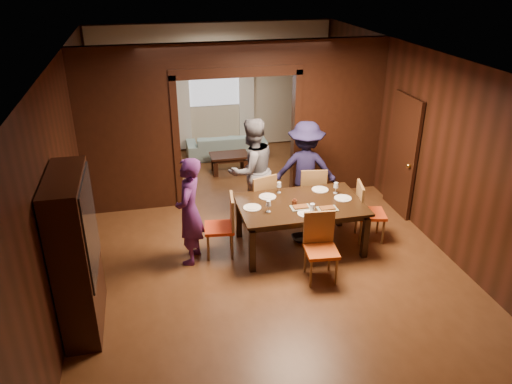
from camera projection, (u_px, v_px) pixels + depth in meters
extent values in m
plane|color=#593219|center=(257.00, 239.00, 8.12)|extent=(9.00, 9.00, 0.00)
cube|color=silver|center=(257.00, 58.00, 6.88)|extent=(5.50, 9.00, 0.02)
cube|color=black|center=(214.00, 88.00, 11.47)|extent=(5.50, 0.02, 2.90)
cube|color=black|center=(65.00, 172.00, 6.95)|extent=(0.02, 9.00, 2.90)
cube|color=black|center=(423.00, 143.00, 8.05)|extent=(0.02, 9.00, 2.90)
cube|color=black|center=(128.00, 146.00, 8.63)|extent=(1.65, 0.15, 2.40)
cube|color=black|center=(338.00, 131.00, 9.40)|extent=(1.65, 0.15, 2.40)
cube|color=black|center=(236.00, 56.00, 8.40)|extent=(5.50, 0.15, 0.50)
cube|color=beige|center=(214.00, 88.00, 11.44)|extent=(5.40, 0.04, 2.85)
imported|color=#50205E|center=(189.00, 211.00, 7.23)|extent=(0.58, 0.70, 1.64)
imported|color=slate|center=(252.00, 170.00, 8.41)|extent=(1.07, 0.96, 1.81)
imported|color=#191637|center=(305.00, 169.00, 8.61)|extent=(1.23, 0.92, 1.70)
imported|color=#88AFB2|center=(227.00, 145.00, 11.43)|extent=(1.82, 0.74, 0.53)
imported|color=black|center=(302.00, 196.00, 7.75)|extent=(0.29, 0.29, 0.07)
cube|color=black|center=(300.00, 225.00, 7.77)|extent=(1.91, 1.18, 0.76)
cube|color=black|center=(229.00, 163.00, 10.60)|extent=(0.80, 0.50, 0.40)
cube|color=black|center=(76.00, 254.00, 5.86)|extent=(0.40, 1.20, 2.00)
cube|color=black|center=(402.00, 155.00, 8.65)|extent=(0.06, 0.90, 2.10)
cube|color=silver|center=(214.00, 77.00, 11.31)|extent=(1.20, 0.03, 1.30)
cube|color=white|center=(182.00, 99.00, 11.32)|extent=(0.35, 0.06, 2.40)
cube|color=white|center=(247.00, 95.00, 11.62)|extent=(0.35, 0.06, 2.40)
cylinder|color=silver|center=(252.00, 208.00, 7.47)|extent=(0.27, 0.27, 0.01)
cylinder|color=silver|center=(267.00, 197.00, 7.80)|extent=(0.27, 0.27, 0.01)
cylinder|color=silver|center=(320.00, 190.00, 8.04)|extent=(0.27, 0.27, 0.01)
cylinder|color=silver|center=(343.00, 198.00, 7.76)|extent=(0.27, 0.27, 0.01)
cylinder|color=silver|center=(307.00, 214.00, 7.29)|extent=(0.27, 0.27, 0.01)
cube|color=gray|center=(301.00, 207.00, 7.45)|extent=(0.30, 0.20, 0.04)
cube|color=gray|center=(327.00, 208.00, 7.41)|extent=(0.30, 0.20, 0.04)
cylinder|color=white|center=(312.00, 208.00, 7.30)|extent=(0.07, 0.07, 0.14)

